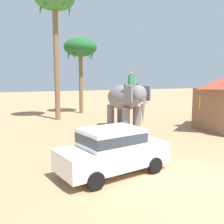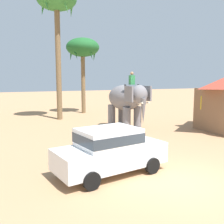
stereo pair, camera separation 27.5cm
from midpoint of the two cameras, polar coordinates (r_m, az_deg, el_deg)
The scene contains 6 objects.
ground_plane at distance 9.30m, azimuth 16.76°, elevation -14.80°, with size 120.00×120.00×0.00m, color tan.
car_sedan_foreground at distance 9.37m, azimuth 0.37°, elevation -8.27°, with size 4.34×2.41×1.70m.
elephant_with_mahout at distance 17.26m, azimuth 3.67°, elevation 2.63°, with size 2.08×3.98×3.88m.
palm_tree_behind_elephant at distance 25.63m, azimuth -6.23°, elevation 13.73°, with size 3.20×3.20×7.31m.
palm_tree_near_hut at distance 22.56m, azimuth -11.84°, elevation 22.36°, with size 3.20×3.20×10.63m.
signboard_yellow at distance 18.35m, azimuth 20.74°, elevation 1.50°, with size 1.00×0.10×2.40m.
Camera 2 is at (-5.50, -6.58, 3.50)m, focal length 41.02 mm.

